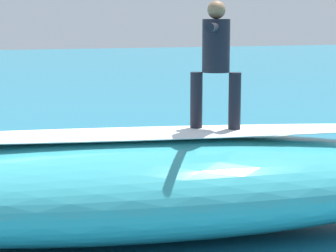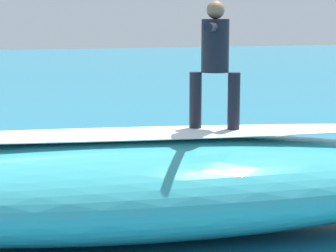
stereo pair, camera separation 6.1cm
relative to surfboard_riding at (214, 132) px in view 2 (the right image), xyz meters
name	(u,v)px [view 2 (the right image)]	position (x,y,z in m)	size (l,w,h in m)	color
ground_plane	(32,195)	(1.72, -2.54, -1.23)	(120.00, 120.00, 0.00)	teal
wave_crest	(125,186)	(1.06, -0.29, -0.63)	(8.89, 2.55, 1.20)	teal
wave_foam_lip	(125,134)	(1.06, -0.29, 0.01)	(7.55, 0.89, 0.08)	white
surfboard_riding	(214,132)	(0.00, 0.00, 0.00)	(1.92, 0.50, 0.06)	#EAE5C6
surfer_riding	(215,56)	(0.00, 0.00, 0.94)	(0.93, 1.26, 1.56)	black
surfboard_paddling	(136,168)	(-0.35, -3.47, -1.20)	(2.48, 0.49, 0.06)	#33B2D1
surfer_paddling	(132,160)	(-0.24, -3.39, -1.04)	(1.56, 1.13, 0.31)	black
foam_patch_near	(139,156)	(-0.71, -4.22, -1.16)	(1.02, 0.86, 0.14)	white
foam_patch_mid	(174,216)	(0.28, -0.56, -1.18)	(0.77, 0.49, 0.10)	white
foam_patch_far	(0,171)	(1.90, -4.15, -1.18)	(0.90, 0.58, 0.11)	white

